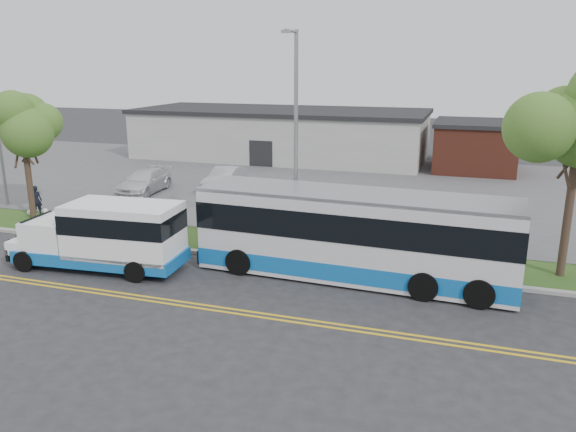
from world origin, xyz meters
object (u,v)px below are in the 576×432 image
(shuttle_bus, at_px, (108,234))
(pedestrian, at_px, (36,200))
(transit_bus, at_px, (354,235))
(tree_west, at_px, (22,126))
(parked_car_b, at_px, (144,181))
(parked_car_a, at_px, (226,178))
(streetlight_near, at_px, (295,136))

(shuttle_bus, height_order, pedestrian, shuttle_bus)
(transit_bus, height_order, pedestrian, transit_bus)
(tree_west, relative_size, transit_bus, 0.55)
(pedestrian, bearing_deg, tree_west, 91.20)
(shuttle_bus, distance_m, parked_car_b, 13.87)
(tree_west, xyz_separation_m, pedestrian, (-0.44, 0.80, -4.20))
(transit_bus, distance_m, pedestrian, 18.93)
(pedestrian, distance_m, parked_car_a, 11.70)
(shuttle_bus, xyz_separation_m, transit_bus, (9.75, 2.20, 0.24))
(transit_bus, bearing_deg, pedestrian, 171.60)
(shuttle_bus, height_order, transit_bus, transit_bus)
(transit_bus, bearing_deg, parked_car_a, 133.99)
(transit_bus, height_order, parked_car_a, transit_bus)
(tree_west, height_order, pedestrian, tree_west)
(parked_car_b, bearing_deg, shuttle_bus, -68.37)
(tree_west, xyz_separation_m, streetlight_near, (15.00, -0.47, 0.11))
(transit_bus, relative_size, parked_car_b, 2.47)
(parked_car_a, bearing_deg, shuttle_bus, -83.94)
(tree_west, bearing_deg, streetlight_near, -1.80)
(shuttle_bus, bearing_deg, transit_bus, 8.21)
(tree_west, relative_size, streetlight_near, 0.73)
(tree_west, bearing_deg, shuttle_bus, -30.55)
(streetlight_near, bearing_deg, tree_west, 178.20)
(transit_bus, relative_size, pedestrian, 7.59)
(parked_car_b, bearing_deg, pedestrian, -116.59)
(parked_car_a, bearing_deg, transit_bus, -48.08)
(shuttle_bus, relative_size, pedestrian, 4.54)
(transit_bus, height_order, parked_car_b, transit_bus)
(parked_car_a, distance_m, parked_car_b, 5.25)
(parked_car_a, xyz_separation_m, parked_car_b, (-4.64, -2.46, -0.02))
(tree_west, distance_m, shuttle_bus, 10.38)
(parked_car_a, relative_size, parked_car_b, 0.91)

